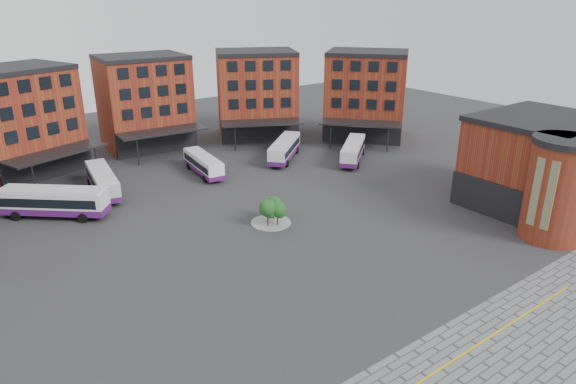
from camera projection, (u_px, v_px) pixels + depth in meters
ground at (329, 274)px, 46.18m from camera, size 160.00×160.00×0.00m
yellow_line at (478, 345)px, 36.82m from camera, size 26.00×0.15×0.02m
main_building at (119, 122)px, 69.47m from camera, size 94.14×42.48×14.60m
east_building at (540, 166)px, 57.93m from camera, size 17.40×15.40×10.60m
tree_island at (273, 209)px, 55.33m from camera, size 4.40×4.40×3.16m
bus_b at (53, 202)px, 57.22m from camera, size 10.85×9.94×3.38m
bus_c at (103, 181)px, 63.94m from camera, size 4.06×11.05×3.04m
bus_d at (203, 164)px, 70.87m from camera, size 3.33×9.98×2.76m
bus_e at (285, 149)px, 77.14m from camera, size 9.90×8.91×3.06m
bus_f at (353, 151)px, 76.43m from camera, size 9.68×8.52×2.96m
blue_car at (558, 231)px, 52.74m from camera, size 4.75×3.22×1.48m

